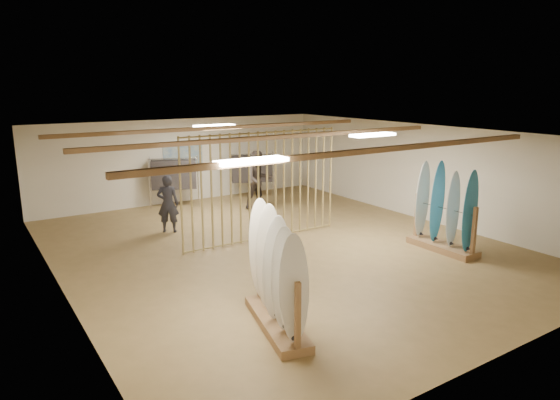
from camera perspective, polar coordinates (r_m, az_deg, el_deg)
floor at (r=12.34m, az=0.00°, el=-5.43°), size 12.00×12.00×0.00m
ceiling at (r=11.75m, az=0.00°, el=7.62°), size 12.00×12.00×0.00m
wall_back at (r=17.23m, az=-11.03°, el=4.45°), size 12.00×0.00×12.00m
wall_front at (r=7.86m, az=24.89°, el=-6.91°), size 12.00×0.00×12.00m
wall_left at (r=10.21m, az=-24.22°, el=-2.40°), size 0.00×12.00×12.00m
wall_right at (r=15.24m, az=15.95°, el=3.07°), size 0.00×12.00×12.00m
ceiling_slats at (r=11.76m, az=0.00°, el=7.23°), size 9.50×6.12×0.10m
light_panels at (r=11.76m, az=0.00°, el=7.33°), size 1.20×0.35×0.06m
bamboo_partition at (r=12.63m, az=-1.99°, el=1.57°), size 4.45×0.05×2.78m
poster at (r=17.18m, az=-11.03°, el=5.10°), size 1.40×0.03×0.90m
rack_left at (r=8.25m, az=-0.41°, el=-10.19°), size 1.03×2.12×1.95m
rack_right at (r=12.58m, az=18.22°, el=-2.41°), size 0.57×1.79×2.08m
clothing_rack_a at (r=16.52m, az=-12.04°, el=2.87°), size 1.46×0.91×1.64m
clothing_rack_b at (r=17.41m, az=-3.23°, el=3.60°), size 1.43×0.92×1.62m
shopper_a at (r=13.71m, az=-12.71°, el=0.00°), size 0.78×0.71×1.78m
shopper_b at (r=15.96m, az=-2.48°, el=2.76°), size 1.07×0.87×2.12m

